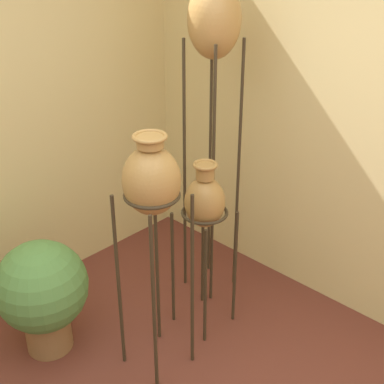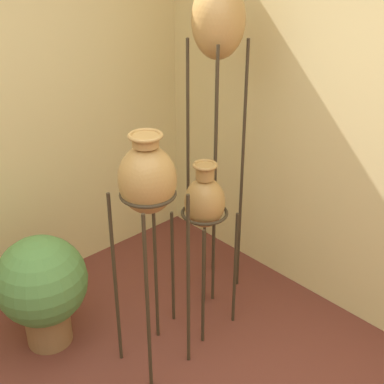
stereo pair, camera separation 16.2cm
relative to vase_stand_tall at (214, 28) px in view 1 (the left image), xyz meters
The scene contains 4 objects.
vase_stand_tall is the anchor object (origin of this frame).
vase_stand_medium 1.04m from the vase_stand_tall, 159.47° to the right, with size 0.31×0.31×1.45m.
vase_stand_short 1.02m from the vase_stand_tall, 143.65° to the right, with size 0.30×0.30×1.13m.
potted_plant 1.82m from the vase_stand_tall, 166.41° to the left, with size 0.55×0.55×0.73m.
Camera 1 is at (-1.00, -1.18, 2.37)m, focal length 50.00 mm.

